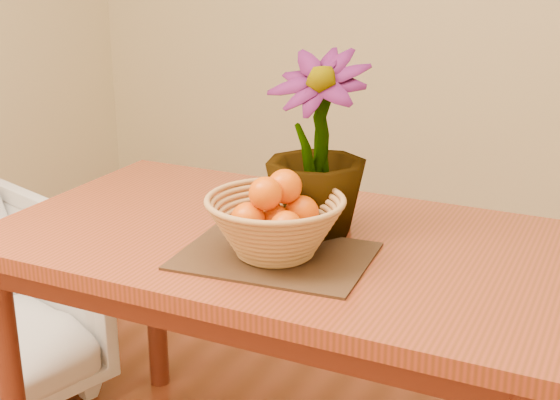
% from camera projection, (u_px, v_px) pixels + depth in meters
% --- Properties ---
extents(table, '(1.40, 0.80, 0.75)m').
position_uv_depth(table, '(285.00, 269.00, 1.89)').
color(table, maroon).
rests_on(table, floor).
extents(placemat, '(0.44, 0.35, 0.01)m').
position_uv_depth(placemat, '(275.00, 256.00, 1.74)').
color(placemat, '#3E2916').
rests_on(placemat, table).
extents(wicker_basket, '(0.31, 0.31, 0.13)m').
position_uv_depth(wicker_basket, '(275.00, 228.00, 1.72)').
color(wicker_basket, '#A57845').
rests_on(wicker_basket, placemat).
extents(orange_pile, '(0.16, 0.17, 0.14)m').
position_uv_depth(orange_pile, '(275.00, 209.00, 1.70)').
color(orange_pile, '#E55503').
rests_on(orange_pile, wicker_basket).
extents(potted_plant, '(0.26, 0.26, 0.43)m').
position_uv_depth(potted_plant, '(317.00, 144.00, 1.83)').
color(potted_plant, '#1F4D16').
rests_on(potted_plant, table).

